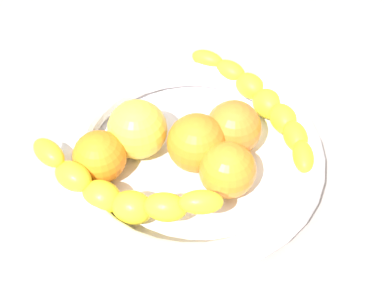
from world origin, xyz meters
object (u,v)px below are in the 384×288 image
orange_mid_left (100,157)px  banana_draped_left (119,193)px  orange_rear (233,128)px  apple_yellow (138,129)px  orange_mid_right (196,144)px  banana_draped_right (262,103)px  fruit_bowl (192,156)px  orange_front (228,170)px

orange_mid_left → banana_draped_left: bearing=-46.6°
orange_rear → apple_yellow: bearing=-162.0°
orange_mid_right → apple_yellow: size_ratio=0.98×
banana_draped_right → orange_mid_right: 11.19cm
orange_mid_left → orange_mid_right: orange_mid_right is taller
banana_draped_left → apple_yellow: bearing=97.9°
fruit_bowl → apple_yellow: bearing=179.4°
orange_mid_left → orange_mid_right: bearing=24.4°
fruit_bowl → orange_front: orange_front is taller
fruit_bowl → banana_draped_left: size_ratio=1.36×
banana_draped_left → orange_rear: bearing=53.3°
fruit_bowl → orange_mid_left: orange_mid_left is taller
banana_draped_left → orange_mid_left: banana_draped_left is taller
banana_draped_right → orange_mid_right: size_ratio=2.74×
fruit_bowl → banana_draped_right: banana_draped_right is taller
banana_draped_left → orange_mid_left: bearing=133.4°
orange_front → orange_mid_left: 14.07cm
orange_front → apple_yellow: (-11.20, 2.62, 0.33)cm
orange_front → apple_yellow: size_ratio=0.90×
orange_mid_right → apple_yellow: (-7.03, 0.30, 0.08)cm
fruit_bowl → apple_yellow: 6.97cm
orange_mid_left → orange_rear: (13.11, 8.10, 0.27)cm
fruit_bowl → orange_rear: orange_rear is taller
fruit_bowl → orange_rear: bearing=41.4°
banana_draped_left → orange_front: bearing=32.2°
banana_draped_right → orange_mid_right: (-5.67, -9.60, 0.93)cm
orange_front → apple_yellow: 11.51cm
orange_mid_left → apple_yellow: size_ratio=0.86×
banana_draped_left → banana_draped_right: size_ratio=1.20×
orange_front → orange_mid_right: bearing=151.0°
banana_draped_left → banana_draped_right: bearing=57.8°
banana_draped_right → banana_draped_left: bearing=-122.2°
banana_draped_right → orange_mid_left: bearing=-137.7°
fruit_bowl → banana_draped_left: 10.56cm
banana_draped_left → orange_rear: 15.32cm
fruit_bowl → orange_mid_left: (-9.19, -4.64, 2.09)cm
banana_draped_right → fruit_bowl: bearing=-123.5°
orange_front → orange_mid_right: orange_mid_right is taller
banana_draped_left → orange_mid_left: 5.77cm
orange_mid_right → orange_rear: bearing=47.5°
banana_draped_left → orange_rear: size_ratio=3.42×
fruit_bowl → apple_yellow: (-6.48, 0.07, 2.56)cm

